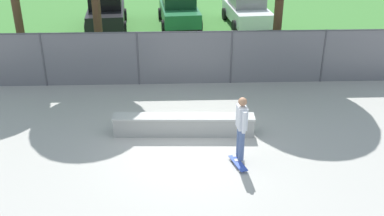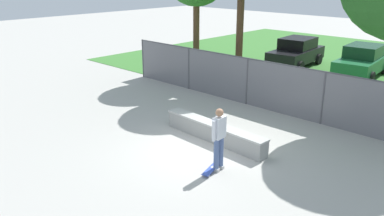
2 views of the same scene
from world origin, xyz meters
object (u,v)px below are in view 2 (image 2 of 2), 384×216
Objects in this scene: car_black at (296,52)px; car_green at (362,61)px; skateboarder at (219,137)px; skateboard at (211,170)px; concrete_ledge at (214,132)px.

car_black is 1.00× the size of car_green.
car_black is (-5.15, 13.13, -0.17)m from skateboarder.
skateboarder is 0.42× the size of car_black.
car_green is (-1.33, 13.61, 0.77)m from skateboard.
car_green is at bearing 89.87° from concrete_ledge.
skateboarder reaches higher than skateboard.
car_black is at bearing 111.42° from skateboarder.
car_green reaches higher than concrete_ledge.
car_green reaches higher than skateboard.
concrete_ledge is at bearing -72.27° from car_black.
skateboard is at bearing -84.42° from car_green.
car_black is at bearing -176.38° from car_green.
concrete_ledge is at bearing 128.21° from skateboard.
skateboarder is 14.11m from car_black.
car_black is at bearing 107.73° from concrete_ledge.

